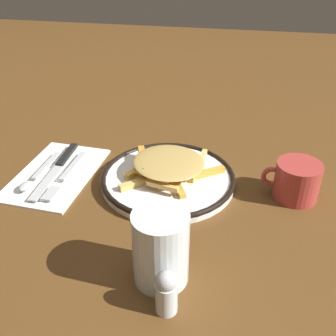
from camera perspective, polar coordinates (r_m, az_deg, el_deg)
ground_plane at (r=0.80m, az=-0.00°, el=-2.13°), size 2.60×2.60×0.00m
plate at (r=0.79m, az=-0.00°, el=-1.49°), size 0.27×0.27×0.02m
fries_heap at (r=0.78m, az=-0.03°, el=0.14°), size 0.20×0.19×0.04m
napkin at (r=0.85m, az=-15.68°, el=-0.68°), size 0.16×0.24×0.01m
fork at (r=0.83m, az=-14.37°, el=-0.93°), size 0.02×0.18×0.01m
knife at (r=0.86m, az=-15.26°, el=0.43°), size 0.02×0.21×0.01m
spoon at (r=0.83m, az=-18.58°, el=-1.26°), size 0.02×0.15×0.01m
water_glass at (r=0.57m, az=-1.05°, el=-11.32°), size 0.08×0.08×0.12m
coffee_mug at (r=0.78m, az=17.83°, el=-1.66°), size 0.11×0.08×0.07m
salt_shaker at (r=0.55m, az=-0.23°, el=-17.23°), size 0.03×0.03×0.07m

